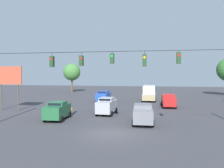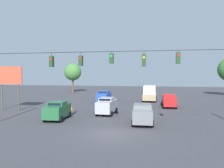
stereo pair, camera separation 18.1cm
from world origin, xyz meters
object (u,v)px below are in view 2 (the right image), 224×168
(sedan_red_oncoming_far, at_px, (169,100))
(roadside_billboard, at_px, (10,79))
(traffic_cone_fourth, at_px, (71,108))
(traffic_cone_second, at_px, (58,114))
(traffic_cone_third, at_px, (66,111))
(sedan_grey_crossing_near, at_px, (142,113))
(traffic_cone_nearest, at_px, (49,118))
(box_truck_tan_oncoming_deep, at_px, (150,93))
(overhead_signal_span, at_px, (112,73))
(sedan_green_parked_shoulder, at_px, (57,110))
(sedan_blue_withflow_far, at_px, (104,96))
(sedan_silver_withflow_mid, at_px, (107,106))
(tree_horizon_right, at_px, (73,72))

(sedan_red_oncoming_far, distance_m, roadside_billboard, 22.29)
(sedan_red_oncoming_far, height_order, traffic_cone_fourth, sedan_red_oncoming_far)
(traffic_cone_second, xyz_separation_m, traffic_cone_third, (-0.05, -2.29, 0.00))
(traffic_cone_third, height_order, traffic_cone_fourth, same)
(sedan_grey_crossing_near, height_order, traffic_cone_nearest, sedan_grey_crossing_near)
(box_truck_tan_oncoming_deep, bearing_deg, traffic_cone_fourth, 51.01)
(roadside_billboard, bearing_deg, sedan_red_oncoming_far, -163.04)
(overhead_signal_span, xyz_separation_m, sedan_green_parked_shoulder, (6.48, -3.58, -3.86))
(sedan_blue_withflow_far, xyz_separation_m, traffic_cone_third, (2.17, 11.65, -0.71))
(overhead_signal_span, xyz_separation_m, sedan_silver_withflow_mid, (1.99, -7.57, -3.82))
(traffic_cone_nearest, bearing_deg, sedan_blue_withflow_far, -98.08)
(traffic_cone_nearest, height_order, traffic_cone_third, same)
(box_truck_tan_oncoming_deep, relative_size, traffic_cone_nearest, 11.94)
(sedan_grey_crossing_near, height_order, sedan_silver_withflow_mid, sedan_silver_withflow_mid)
(sedan_green_parked_shoulder, xyz_separation_m, traffic_cone_second, (0.63, -1.52, -0.72))
(traffic_cone_second, xyz_separation_m, tree_horizon_right, (10.20, -31.90, 5.06))
(box_truck_tan_oncoming_deep, xyz_separation_m, sedan_green_parked_shoulder, (9.42, 18.58, -0.36))
(traffic_cone_nearest, bearing_deg, roadside_billboard, -32.50)
(sedan_green_parked_shoulder, xyz_separation_m, traffic_cone_fourth, (0.75, -6.00, -0.72))
(sedan_silver_withflow_mid, xyz_separation_m, traffic_cone_fourth, (5.24, -2.01, -0.77))
(traffic_cone_fourth, bearing_deg, traffic_cone_third, 94.54)
(overhead_signal_span, height_order, sedan_silver_withflow_mid, overhead_signal_span)
(traffic_cone_third, bearing_deg, sedan_red_oncoming_far, -150.34)
(sedan_grey_crossing_near, xyz_separation_m, tree_horizon_right, (19.74, -33.59, 4.35))
(sedan_silver_withflow_mid, relative_size, sedan_red_oncoming_far, 0.95)
(sedan_blue_withflow_far, height_order, sedan_silver_withflow_mid, sedan_silver_withflow_mid)
(box_truck_tan_oncoming_deep, xyz_separation_m, traffic_cone_nearest, (10.10, 19.11, -1.08))
(sedan_green_parked_shoulder, xyz_separation_m, sedan_red_oncoming_far, (-12.24, -11.11, -0.01))
(tree_horizon_right, bearing_deg, roadside_billboard, 93.92)
(sedan_red_oncoming_far, distance_m, traffic_cone_nearest, 17.41)
(sedan_silver_withflow_mid, bearing_deg, sedan_blue_withflow_far, -75.86)
(traffic_cone_nearest, bearing_deg, sedan_grey_crossing_near, -177.84)
(overhead_signal_span, distance_m, sedan_silver_withflow_mid, 8.71)
(sedan_green_parked_shoulder, xyz_separation_m, traffic_cone_nearest, (0.68, 0.54, -0.72))
(box_truck_tan_oncoming_deep, bearing_deg, sedan_blue_withflow_far, 21.67)
(traffic_cone_third, xyz_separation_m, traffic_cone_fourth, (0.17, -2.19, 0.00))
(sedan_grey_crossing_near, distance_m, traffic_cone_second, 9.72)
(overhead_signal_span, xyz_separation_m, sedan_grey_crossing_near, (-2.43, -3.41, -3.88))
(traffic_cone_second, bearing_deg, roadside_billboard, -20.98)
(sedan_blue_withflow_far, xyz_separation_m, traffic_cone_nearest, (2.27, 16.00, -0.71))
(traffic_cone_second, bearing_deg, tree_horizon_right, -72.27)
(roadside_billboard, bearing_deg, sedan_grey_crossing_near, 164.73)
(sedan_green_parked_shoulder, bearing_deg, sedan_silver_withflow_mid, -138.34)
(sedan_blue_withflow_far, height_order, sedan_grey_crossing_near, sedan_blue_withflow_far)
(sedan_green_parked_shoulder, bearing_deg, roadside_billboard, -27.82)
(sedan_grey_crossing_near, bearing_deg, roadside_billboard, -15.27)
(traffic_cone_second, height_order, traffic_cone_third, same)
(sedan_silver_withflow_mid, xyz_separation_m, sedan_red_oncoming_far, (-7.76, -7.12, -0.06))
(sedan_blue_withflow_far, bearing_deg, sedan_red_oncoming_far, 157.76)
(tree_horizon_right, bearing_deg, traffic_cone_second, 107.73)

